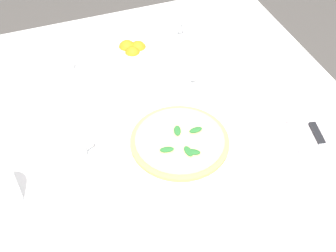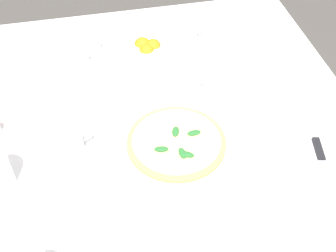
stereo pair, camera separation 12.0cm
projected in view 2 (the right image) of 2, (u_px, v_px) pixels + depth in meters
The scene contains 11 objects.
ground_plane at pixel (163, 247), 1.79m from camera, with size 8.00×8.00×0.00m, color #4C4742.
dining_table at pixel (161, 146), 1.35m from camera, with size 1.12×1.12×0.74m.
pizza_plate at pixel (176, 145), 1.16m from camera, with size 0.33×0.33×0.02m.
pizza at pixel (176, 142), 1.15m from camera, with size 0.26×0.26×0.02m.
coffee_cup_far_left at pixel (88, 45), 1.44m from camera, with size 0.13×0.13×0.06m.
coffee_cup_right_edge at pixel (69, 145), 1.14m from camera, with size 0.13×0.13×0.06m.
coffee_cup_far_right at pixel (215, 73), 1.34m from camera, with size 0.13×0.13×0.06m.
coffee_cup_left_edge at pixel (213, 26), 1.51m from camera, with size 0.13×0.13×0.07m.
napkin_folded at pixel (322, 168), 1.11m from camera, with size 0.25×0.18×0.02m.
dinner_knife at pixel (323, 165), 1.10m from camera, with size 0.19×0.06×0.01m.
citrus_bowl at pixel (147, 51), 1.42m from camera, with size 0.15×0.15×0.06m.
Camera 2 is at (0.88, -0.17, 1.62)m, focal length 47.93 mm.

